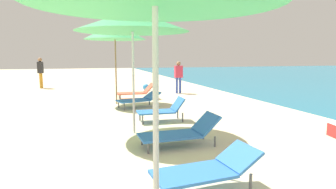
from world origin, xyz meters
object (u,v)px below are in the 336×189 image
(lounger_farthest_shoreside, at_px, (137,92))
(lounger_farthest_inland, at_px, (139,99))
(lounger_second_inland, at_px, (181,132))
(person_walking_mid, at_px, (40,70))
(lounger_second_shoreside, at_px, (162,110))
(umbrella_second, at_px, (132,21))
(lounger_nearest_shoreside, at_px, (207,169))
(beach_ball, at_px, (146,87))
(umbrella_farthest, at_px, (115,32))
(person_walking_far, at_px, (179,74))

(lounger_farthest_shoreside, height_order, lounger_farthest_inland, lounger_farthest_shoreside)
(lounger_second_inland, relative_size, person_walking_mid, 0.94)
(lounger_second_shoreside, relative_size, person_walking_mid, 0.76)
(umbrella_second, xyz_separation_m, lounger_second_inland, (0.73, -1.18, -2.24))
(lounger_nearest_shoreside, bearing_deg, beach_ball, -102.96)
(umbrella_second, height_order, lounger_farthest_inland, umbrella_second)
(lounger_farthest_shoreside, xyz_separation_m, lounger_farthest_inland, (-0.25, -1.93, -0.01))
(beach_ball, bearing_deg, umbrella_farthest, -116.70)
(lounger_farthest_inland, height_order, person_walking_far, person_walking_far)
(person_walking_mid, distance_m, beach_ball, 6.01)
(beach_ball, bearing_deg, lounger_second_inland, -97.34)
(beach_ball, bearing_deg, umbrella_second, -103.55)
(lounger_nearest_shoreside, distance_m, lounger_second_shoreside, 4.09)
(umbrella_farthest, xyz_separation_m, person_walking_far, (3.14, 2.19, -1.72))
(umbrella_second, bearing_deg, lounger_nearest_shoreside, -82.12)
(lounger_nearest_shoreside, bearing_deg, person_walking_far, -111.45)
(lounger_farthest_inland, bearing_deg, person_walking_far, -142.10)
(umbrella_second, bearing_deg, lounger_second_shoreside, 45.66)
(person_walking_far, xyz_separation_m, beach_ball, (-1.26, 1.54, -0.74))
(umbrella_farthest, relative_size, lounger_farthest_inland, 1.88)
(lounger_nearest_shoreside, distance_m, umbrella_second, 3.84)
(lounger_nearest_shoreside, xyz_separation_m, beach_ball, (1.47, 11.00, -0.16))
(lounger_second_shoreside, xyz_separation_m, lounger_farthest_inland, (-0.23, 2.27, -0.03))
(umbrella_farthest, bearing_deg, lounger_farthest_shoreside, 47.26)
(person_walking_mid, bearing_deg, lounger_nearest_shoreside, 118.18)
(lounger_second_shoreside, xyz_separation_m, person_walking_mid, (-4.37, 9.55, 0.70))
(lounger_farthest_inland, bearing_deg, lounger_second_inland, 76.65)
(beach_ball, bearing_deg, lounger_nearest_shoreside, -97.60)
(lounger_nearest_shoreside, distance_m, lounger_farthest_shoreside, 8.28)
(person_walking_far, bearing_deg, lounger_second_inland, 160.61)
(lounger_nearest_shoreside, height_order, umbrella_second, umbrella_second)
(lounger_second_shoreside, bearing_deg, umbrella_farthest, -72.55)
(lounger_farthest_shoreside, xyz_separation_m, person_walking_far, (2.21, 1.19, 0.61))
(person_walking_mid, bearing_deg, beach_ball, 166.22)
(lounger_second_inland, bearing_deg, umbrella_farthest, -83.88)
(lounger_nearest_shoreside, bearing_deg, lounger_farthest_inland, -97.76)
(lounger_nearest_shoreside, xyz_separation_m, lounger_second_shoreside, (0.49, 4.06, -0.01))
(lounger_nearest_shoreside, distance_m, beach_ball, 11.09)
(lounger_second_shoreside, xyz_separation_m, person_walking_far, (2.24, 5.39, 0.59))
(lounger_farthest_inland, xyz_separation_m, person_walking_mid, (-4.14, 7.27, 0.73))
(umbrella_second, distance_m, person_walking_mid, 11.14)
(umbrella_second, distance_m, lounger_farthest_shoreside, 5.68)
(umbrella_farthest, distance_m, beach_ball, 4.85)
(umbrella_farthest, distance_m, person_walking_far, 4.20)
(lounger_second_shoreside, distance_m, lounger_second_inland, 2.13)
(lounger_farthest_shoreside, bearing_deg, person_walking_mid, -49.40)
(person_walking_mid, bearing_deg, lounger_second_shoreside, 126.87)
(lounger_second_shoreside, bearing_deg, person_walking_far, -110.81)
(lounger_second_shoreside, distance_m, umbrella_farthest, 4.05)
(lounger_nearest_shoreside, relative_size, beach_ball, 4.28)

